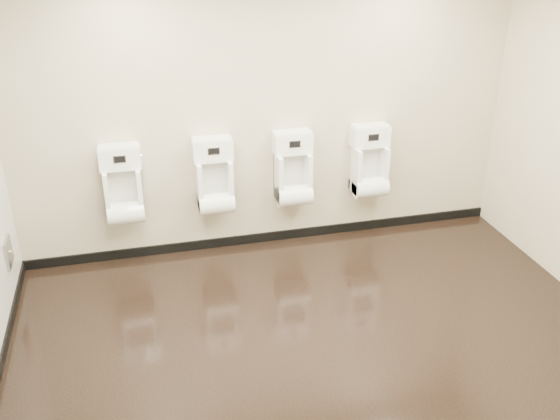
% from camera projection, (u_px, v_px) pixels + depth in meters
% --- Properties ---
extents(ground, '(5.00, 3.50, 0.00)m').
position_uv_depth(ground, '(318.00, 338.00, 5.17)').
color(ground, black).
rests_on(ground, ground).
extents(back_wall, '(5.00, 0.02, 2.80)m').
position_uv_depth(back_wall, '(269.00, 114.00, 6.08)').
color(back_wall, '#BEB396').
rests_on(back_wall, ground).
extents(front_wall, '(5.00, 0.02, 2.80)m').
position_uv_depth(front_wall, '(433.00, 322.00, 3.03)').
color(front_wall, '#BEB396').
rests_on(front_wall, ground).
extents(skirting_back, '(5.00, 0.02, 0.10)m').
position_uv_depth(skirting_back, '(270.00, 236.00, 6.66)').
color(skirting_back, black).
rests_on(skirting_back, ground).
extents(access_panel, '(0.04, 0.25, 0.25)m').
position_uv_depth(access_panel, '(8.00, 252.00, 5.45)').
color(access_panel, '#9E9EA3').
rests_on(access_panel, left_wall).
extents(urinal_0, '(0.40, 0.30, 0.74)m').
position_uv_depth(urinal_0, '(123.00, 190.00, 5.91)').
color(urinal_0, white).
rests_on(urinal_0, back_wall).
extents(urinal_1, '(0.40, 0.30, 0.74)m').
position_uv_depth(urinal_1, '(214.00, 181.00, 6.10)').
color(urinal_1, white).
rests_on(urinal_1, back_wall).
extents(urinal_2, '(0.40, 0.30, 0.74)m').
position_uv_depth(urinal_2, '(293.00, 174.00, 6.28)').
color(urinal_2, white).
rests_on(urinal_2, back_wall).
extents(urinal_3, '(0.40, 0.30, 0.74)m').
position_uv_depth(urinal_3, '(370.00, 166.00, 6.46)').
color(urinal_3, white).
rests_on(urinal_3, back_wall).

